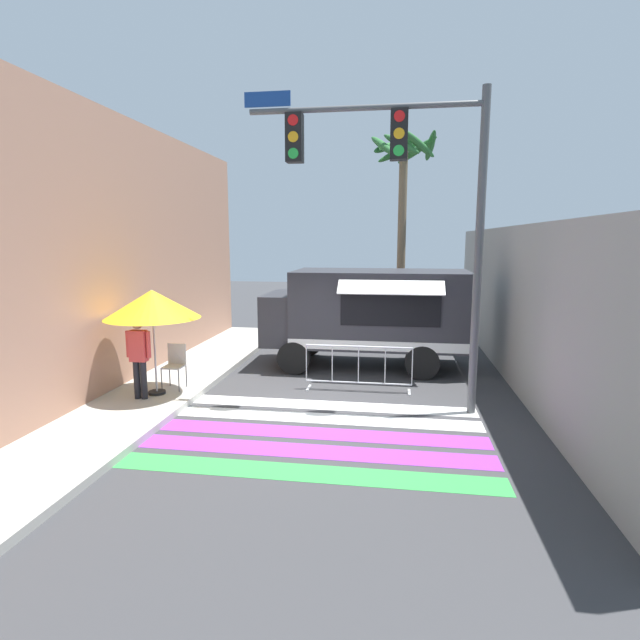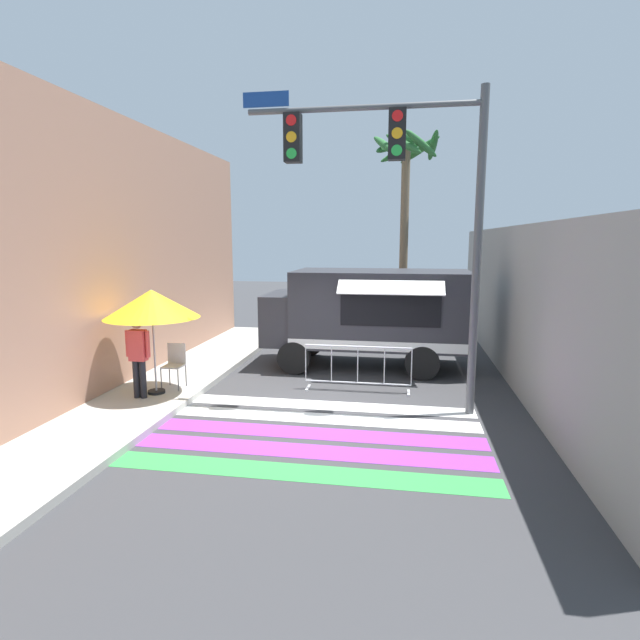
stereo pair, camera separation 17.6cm
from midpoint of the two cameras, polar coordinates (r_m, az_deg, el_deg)
The scene contains 12 objects.
ground_plane at distance 10.41m, azimuth -0.05°, elevation -9.77°, with size 60.00×60.00×0.00m, color #38383A.
sidewalk_left at distance 12.10m, azimuth -23.20°, elevation -7.47°, with size 4.40×16.00×0.14m.
building_left_facade at distance 11.57m, azimuth -23.56°, elevation 6.82°, with size 0.25×16.00×6.11m.
concrete_wall_right at distance 13.07m, azimuth 21.37°, elevation 1.82°, with size 0.20×16.00×3.70m.
crosswalk_painted at distance 9.05m, azimuth -1.64°, elevation -12.71°, with size 6.40×3.60×0.01m.
food_truck at distance 13.27m, azimuth 5.60°, elevation 1.08°, with size 5.32×2.76×2.58m.
traffic_signal_pole at distance 9.81m, azimuth 9.64°, elevation 15.36°, with size 4.56×0.29×6.16m.
patio_umbrella at distance 10.91m, azimuth -18.23°, elevation 1.74°, with size 1.96×1.96×2.22m.
folding_chair at distance 11.48m, azimuth -15.83°, elevation -4.54°, with size 0.42×0.42×0.97m.
vendor_person at distance 10.85m, azimuth -19.63°, elevation -3.53°, with size 0.53×0.22×1.68m.
barricade_front at distance 11.27m, azimuth 4.77°, elevation -5.53°, with size 2.40×0.44×1.04m.
palm_tree at distance 17.59m, azimuth 10.11°, elevation 15.12°, with size 2.39×2.39×6.95m.
Camera 2 is at (1.73, -9.69, 3.37)m, focal length 28.00 mm.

